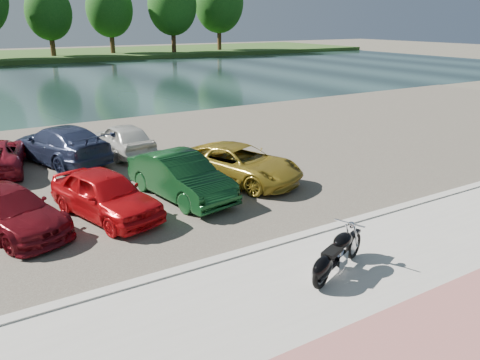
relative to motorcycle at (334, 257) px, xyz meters
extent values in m
plane|color=#595447|center=(0.32, -0.02, -0.56)|extent=(200.00, 200.00, 0.00)
cube|color=#B1AFA7|center=(0.32, -1.02, -0.51)|extent=(60.00, 6.00, 0.10)
cube|color=#AB6660|center=(0.32, -2.52, -0.46)|extent=(60.00, 2.00, 0.01)
cube|color=#B1AFA7|center=(0.32, 1.98, -0.49)|extent=(60.00, 0.30, 0.14)
cube|color=#48423A|center=(0.32, 10.98, -0.54)|extent=(60.00, 18.00, 0.04)
cube|color=#172A28|center=(0.32, 39.98, -0.56)|extent=(120.00, 40.00, 0.00)
cube|color=#294B1A|center=(0.32, 71.98, -0.26)|extent=(120.00, 24.00, 0.60)
cylinder|color=#3E2916|center=(6.32, 65.98, 2.29)|extent=(0.70, 0.70, 4.50)
ellipsoid|color=#113C10|center=(6.32, 65.98, 5.89)|extent=(6.30, 6.30, 7.56)
cylinder|color=#3E2916|center=(15.32, 67.38, 2.51)|extent=(0.70, 0.70, 4.95)
ellipsoid|color=#113C10|center=(15.32, 67.38, 6.47)|extent=(6.93, 6.93, 8.32)
cylinder|color=#3E2916|center=(24.32, 64.58, 2.74)|extent=(0.70, 0.70, 5.40)
ellipsoid|color=#113C10|center=(24.32, 64.58, 7.06)|extent=(7.56, 7.56, 9.07)
cylinder|color=#3E2916|center=(33.32, 65.98, 2.96)|extent=(0.70, 0.70, 5.85)
ellipsoid|color=#113C10|center=(33.32, 65.98, 7.64)|extent=(8.19, 8.19, 9.83)
torus|color=black|center=(0.97, 0.39, -0.12)|extent=(0.67, 0.37, 0.68)
torus|color=black|center=(-0.56, -0.24, -0.12)|extent=(0.67, 0.37, 0.68)
cylinder|color=#B2B2B7|center=(0.97, 0.39, -0.12)|extent=(0.45, 0.23, 0.46)
cylinder|color=#B2B2B7|center=(-0.56, -0.24, -0.12)|extent=(0.45, 0.23, 0.46)
cylinder|color=silver|center=(0.88, 0.24, 0.18)|extent=(0.32, 0.17, 0.63)
cylinder|color=silver|center=(0.80, 0.43, 0.18)|extent=(0.32, 0.17, 0.63)
cylinder|color=silver|center=(0.66, 0.27, 0.57)|extent=(0.32, 0.71, 0.04)
sphere|color=silver|center=(0.76, 0.30, 0.49)|extent=(0.21, 0.21, 0.16)
sphere|color=silver|center=(0.82, 0.33, 0.49)|extent=(0.14, 0.14, 0.11)
cube|color=black|center=(0.97, 0.39, 0.19)|extent=(0.47, 0.30, 0.06)
cube|color=black|center=(0.20, 0.08, -0.18)|extent=(1.15, 0.55, 0.08)
cube|color=silver|center=(0.16, 0.06, -0.11)|extent=(0.54, 0.47, 0.34)
cylinder|color=silver|center=(0.25, 0.10, 0.09)|extent=(0.29, 0.26, 0.27)
cylinder|color=silver|center=(0.07, 0.02, 0.09)|extent=(0.29, 0.26, 0.27)
ellipsoid|color=black|center=(0.37, 0.15, 0.26)|extent=(0.77, 0.59, 0.32)
cube|color=black|center=(-0.12, -0.06, 0.20)|extent=(0.62, 0.47, 0.10)
ellipsoid|color=black|center=(-0.51, -0.22, 0.00)|extent=(0.80, 0.59, 0.50)
cube|color=black|center=(-0.56, -0.24, -0.07)|extent=(0.44, 0.32, 0.30)
cylinder|color=silver|center=(-0.18, 0.09, -0.24)|extent=(1.05, 0.50, 0.09)
cylinder|color=silver|center=(-0.18, 0.09, -0.16)|extent=(1.05, 0.50, 0.09)
cylinder|color=#B2B2B7|center=(0.13, -0.15, -0.33)|extent=(0.08, 0.14, 0.22)
imported|color=maroon|center=(-5.84, 6.38, 0.09)|extent=(3.12, 4.52, 1.21)
imported|color=#BC0C11|center=(-3.32, 6.09, 0.17)|extent=(2.76, 4.36, 1.38)
imported|color=#0F3A19|center=(-0.80, 6.39, 0.20)|extent=(2.22, 4.54, 1.43)
imported|color=olive|center=(1.64, 6.79, 0.13)|extent=(3.75, 5.16, 1.30)
imported|color=#2A3352|center=(-3.29, 12.54, 0.23)|extent=(3.62, 5.55, 1.49)
imported|color=silver|center=(-0.78, 12.35, 0.16)|extent=(1.89, 4.11, 1.36)
camera|label=1|loc=(-6.53, -6.80, 4.98)|focal=35.00mm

